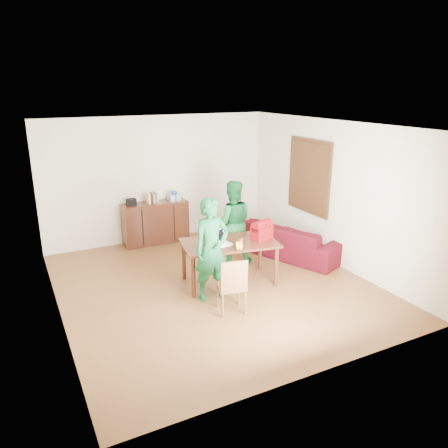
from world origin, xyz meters
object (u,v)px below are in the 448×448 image
bottle (241,242)px  sofa (288,239)px  person_far (232,223)px  person_near (212,249)px  laptop (221,242)px  chair (231,296)px  red_bag (262,232)px  table (229,247)px

bottle → sofa: 1.96m
person_far → bottle: person_far is taller
person_near → bottle: person_near is taller
person_far → sofa: (1.20, -0.15, -0.48)m
laptop → sofa: size_ratio=0.16×
bottle → chair: bearing=-129.7°
red_bag → sofa: size_ratio=0.16×
person_far → bottle: (-0.42, -1.11, 0.04)m
person_near → person_far: person_near is taller
chair → laptop: 1.05m
person_near → laptop: 0.43m
bottle → sofa: bearing=30.9°
person_far → laptop: person_far is taller
person_near → sofa: bearing=19.9°
person_near → red_bag: size_ratio=4.54×
chair → sofa: chair is taller
sofa → chair: bearing=103.8°
person_far → laptop: (-0.65, -0.84, -0.02)m
bottle → red_bag: 0.56m
laptop → person_near: bearing=-144.2°
laptop → bottle: size_ratio=1.85×
table → sofa: (1.66, 0.63, -0.33)m
sofa → table: bearing=88.1°
table → red_bag: (0.56, -0.13, 0.23)m
person_near → red_bag: bearing=7.5°
person_far → bottle: size_ratio=8.48×
table → red_bag: 0.62m
bottle → sofa: (1.62, 0.97, -0.52)m
laptop → sofa: laptop is taller
chair → person_near: person_near is taller
table → sofa: bearing=30.7°
table → red_bag: size_ratio=4.73×
person_near → laptop: person_near is taller
laptop → red_bag: (0.75, -0.06, 0.09)m
chair → person_far: (0.91, 1.70, 0.55)m
laptop → bottle: laptop is taller
person_near → sofa: person_near is taller
person_far → laptop: size_ratio=4.59×
table → sofa: size_ratio=0.77×
red_bag → sofa: (1.10, 0.76, -0.56)m
table → red_bag: bearing=-3.1°
table → chair: (-0.44, -0.92, -0.40)m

